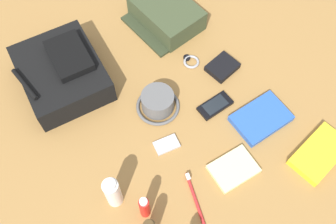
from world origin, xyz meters
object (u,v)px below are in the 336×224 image
backpack (62,73)px  media_player (167,145)px  bucket_hat (157,103)px  wallet (222,67)px  paperback_novel (320,154)px  travel_guidebook (261,118)px  toothpaste_tube (113,192)px  toiletry_pouch (166,14)px  toothbrush (194,195)px  wristwatch (191,61)px  sunscreen_spray (145,207)px  notepad (234,169)px  cell_phone (215,106)px

backpack → media_player: backpack is taller
bucket_hat → wallet: bearing=-96.0°
paperback_novel → travel_guidebook: bearing=12.9°
backpack → toothpaste_tube: toothpaste_tube is taller
bucket_hat → toothpaste_tube: toothpaste_tube is taller
toiletry_pouch → toothbrush: 0.74m
wristwatch → toothbrush: (-0.40, 0.35, 0.00)m
toothpaste_tube → bucket_hat: bearing=-61.6°
toiletry_pouch → sunscreen_spray: bearing=134.9°
travel_guidebook → wristwatch: travel_guidebook is taller
travel_guidebook → toothpaste_tube: bearing=79.4°
paperback_novel → notepad: paperback_novel is taller
backpack → cell_phone: size_ratio=2.94×
sunscreen_spray → toothbrush: 0.17m
toothpaste_tube → travel_guidebook: 0.58m
wristwatch → notepad: (-0.42, 0.19, 0.00)m
travel_guidebook → wallet: bearing=-11.7°
toiletry_pouch → notepad: bearing=158.7°
backpack → travel_guidebook: 0.74m
backpack → paperback_novel: backpack is taller
travel_guidebook → cell_phone: 0.17m
wallet → backpack: bearing=51.5°
sunscreen_spray → wristwatch: sunscreen_spray is taller
media_player → toothbrush: (-0.19, 0.05, 0.00)m
backpack → paperback_novel: bearing=-149.1°
toiletry_pouch → toothpaste_tube: 0.77m
travel_guidebook → media_player: travel_guidebook is taller
toothpaste_tube → notepad: (-0.18, -0.36, -0.07)m
media_player → wristwatch: bearing=-55.4°
toothpaste_tube → cell_phone: (0.04, -0.48, -0.07)m
paperback_novel → toothbrush: paperback_novel is taller
paperback_novel → toothbrush: bearing=67.7°
paperback_novel → media_player: (0.36, 0.37, -0.01)m
cell_phone → backpack: bearing=38.2°
toothbrush → wallet: wallet is taller
toothpaste_tube → travel_guidebook: (-0.11, -0.57, -0.06)m
backpack → toiletry_pouch: (-0.02, -0.48, -0.01)m
sunscreen_spray → notepad: bearing=-104.3°
media_player → sunscreen_spray: bearing=123.4°
backpack → notepad: (-0.66, -0.23, -0.05)m
media_player → notepad: size_ratio=0.63×
toiletry_pouch → bucket_hat: (-0.29, 0.29, -0.01)m
wallet → sunscreen_spray: bearing=109.3°
sunscreen_spray → notepad: 0.33m
wristwatch → toothpaste_tube: bearing=114.0°
travel_guidebook → media_player: (0.14, 0.32, -0.01)m
backpack → toothpaste_tube: bearing=165.0°
toothbrush → bucket_hat: bearing=-20.3°
toothbrush → toiletry_pouch: bearing=-33.4°
paperback_novel → notepad: 0.30m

